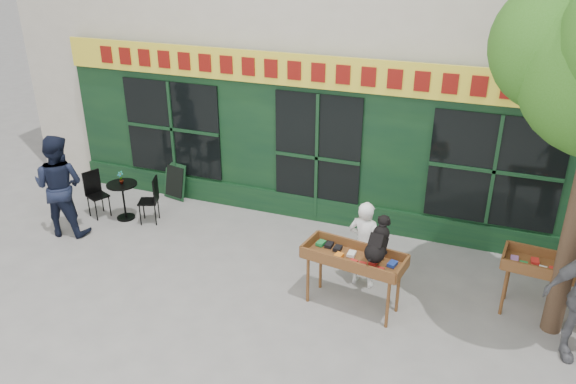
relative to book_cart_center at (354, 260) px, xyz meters
name	(u,v)px	position (x,y,z in m)	size (l,w,h in m)	color
ground	(271,280)	(-1.44, 0.22, -0.82)	(80.00, 80.00, 0.00)	slate
book_cart_center	(354,260)	(0.00, 0.00, 0.00)	(1.57, 0.83, 0.99)	brown
dog	(378,239)	(0.35, -0.05, 0.47)	(0.34, 0.60, 0.60)	black
woman	(364,244)	(0.00, 0.65, -0.08)	(0.54, 0.36, 1.49)	white
book_cart_right	(558,271)	(2.83, 0.78, 0.00)	(1.55, 0.76, 0.99)	brown
bistro_table	(123,194)	(-5.06, 1.21, -0.28)	(0.60, 0.60, 0.76)	black
bistro_chair_left	(95,190)	(-5.69, 1.15, -0.26)	(0.48, 0.47, 0.95)	black
bistro_chair_right	(152,196)	(-4.43, 1.29, -0.26)	(0.47, 0.47, 0.95)	black
potted_plant	(121,178)	(-5.06, 1.21, 0.08)	(0.14, 0.10, 0.27)	gray
man_left	(59,186)	(-5.76, 0.31, 0.16)	(0.96, 0.75, 1.97)	black
chalkboard	(175,181)	(-4.62, 2.41, -0.42)	(0.59, 0.30, 0.79)	black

